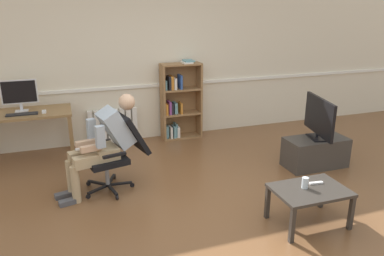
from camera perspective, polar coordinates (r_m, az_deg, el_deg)
name	(u,v)px	position (r m, az deg, el deg)	size (l,w,h in m)	color
ground_plane	(204,210)	(4.36, 1.81, -12.35)	(18.00, 18.00, 0.00)	brown
back_wall	(148,60)	(6.36, -6.67, 10.30)	(12.00, 0.13, 2.70)	beige
computer_desk	(27,119)	(5.89, -23.85, 1.25)	(1.24, 0.67, 0.76)	olive
imac_monitor	(19,93)	(5.89, -24.80, 4.83)	(0.49, 0.14, 0.46)	silver
keyboard	(22,114)	(5.73, -24.45, 1.92)	(0.42, 0.12, 0.02)	black
computer_mouse	(44,112)	(5.73, -21.60, 2.34)	(0.06, 0.10, 0.03)	white
bookshelf	(179,102)	(6.41, -2.07, 3.99)	(0.68, 0.29, 1.34)	olive
radiator	(113,126)	(6.38, -11.91, 0.29)	(0.80, 0.08, 0.58)	white
office_chair	(118,149)	(4.74, -11.19, -3.13)	(0.84, 0.65, 0.95)	black
person_seated	(103,142)	(4.64, -13.35, -2.09)	(1.05, 0.53, 1.20)	tan
tv_stand	(315,152)	(5.64, 18.25, -3.52)	(0.88, 0.43, 0.42)	#3D3833
tv_screen	(319,118)	(5.48, 18.80, 1.50)	(0.26, 0.84, 0.58)	black
coffee_table	(310,193)	(4.14, 17.49, -9.47)	(0.76, 0.54, 0.41)	#332D28
drinking_glass	(305,183)	(4.09, 16.83, -7.98)	(0.07, 0.07, 0.12)	silver
spare_remote	(316,183)	(4.24, 18.37, -7.93)	(0.04, 0.15, 0.02)	white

